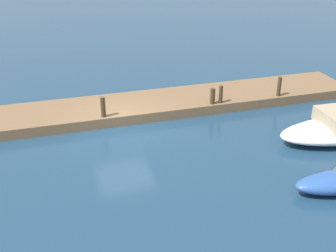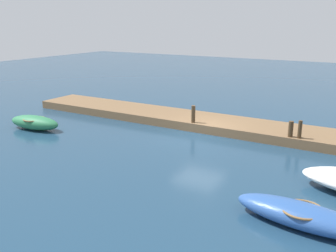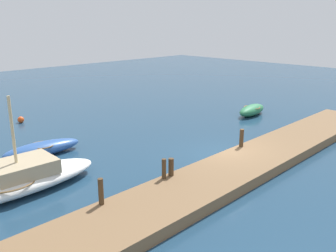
% 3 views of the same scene
% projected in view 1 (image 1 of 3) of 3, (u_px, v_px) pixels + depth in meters
% --- Properties ---
extents(ground_plane, '(84.00, 84.00, 0.00)m').
position_uv_depth(ground_plane, '(122.00, 130.00, 18.52)').
color(ground_plane, navy).
extents(dock_platform, '(24.53, 2.92, 0.48)m').
position_uv_depth(dock_platform, '(115.00, 109.00, 19.94)').
color(dock_platform, brown).
rests_on(dock_platform, ground_plane).
extents(mooring_post_west, '(0.19, 0.19, 0.99)m').
position_uv_depth(mooring_post_west, '(279.00, 86.00, 20.64)').
color(mooring_post_west, '#47331E').
rests_on(mooring_post_west, dock_platform).
extents(mooring_post_mid_west, '(0.18, 0.18, 0.86)m').
position_uv_depth(mooring_post_mid_west, '(221.00, 94.00, 19.86)').
color(mooring_post_mid_west, '#47331E').
rests_on(mooring_post_mid_west, dock_platform).
extents(mooring_post_mid_east, '(0.23, 0.23, 0.76)m').
position_uv_depth(mooring_post_mid_east, '(213.00, 96.00, 19.78)').
color(mooring_post_mid_east, '#47331E').
rests_on(mooring_post_mid_east, dock_platform).
extents(mooring_post_east, '(0.21, 0.21, 0.94)m').
position_uv_depth(mooring_post_east, '(103.00, 107.00, 18.41)').
color(mooring_post_east, '#47331E').
rests_on(mooring_post_east, dock_platform).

